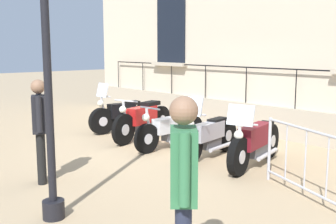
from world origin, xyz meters
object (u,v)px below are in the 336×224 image
object	(u,v)px
motorcycle_red	(143,120)
motorcycle_silver	(209,136)
motorcycle_black	(123,115)
motorcycle_maroon	(255,142)
crowd_barrier	(316,165)
motorcycle_white	(171,129)
pedestrian_walking	(183,186)
pedestrian_standing	(40,125)

from	to	relation	value
motorcycle_red	motorcycle_silver	world-z (taller)	motorcycle_silver
motorcycle_black	motorcycle_maroon	world-z (taller)	motorcycle_black
crowd_barrier	motorcycle_maroon	bearing A→B (deg)	-118.11
motorcycle_white	motorcycle_maroon	bearing A→B (deg)	96.42
motorcycle_white	crowd_barrier	world-z (taller)	crowd_barrier
motorcycle_black	pedestrian_walking	world-z (taller)	pedestrian_walking
motorcycle_red	pedestrian_standing	distance (m)	3.58
pedestrian_standing	motorcycle_black	bearing A→B (deg)	-142.81
pedestrian_standing	crowd_barrier	bearing A→B (deg)	125.97
motorcycle_black	motorcycle_silver	xyz separation A→B (m)	(0.22, 3.29, 0.00)
motorcycle_red	motorcycle_silver	distance (m)	2.18
motorcycle_black	motorcycle_white	xyz separation A→B (m)	(0.26, 2.18, -0.01)
motorcycle_white	motorcycle_silver	distance (m)	1.11
motorcycle_silver	crowd_barrier	distance (m)	2.80
motorcycle_black	crowd_barrier	distance (m)	6.07
motorcycle_red	pedestrian_standing	world-z (taller)	pedestrian_standing
motorcycle_black	crowd_barrier	world-z (taller)	motorcycle_black
motorcycle_maroon	pedestrian_standing	distance (m)	3.82
crowd_barrier	pedestrian_standing	xyz separation A→B (m)	(2.47, -3.40, 0.39)
motorcycle_silver	crowd_barrier	xyz separation A→B (m)	(0.72, 2.70, 0.14)
motorcycle_maroon	crowd_barrier	bearing A→B (deg)	61.89
motorcycle_black	pedestrian_walking	distance (m)	7.48
motorcycle_silver	pedestrian_standing	xyz separation A→B (m)	(3.19, -0.71, 0.52)
motorcycle_silver	pedestrian_walking	size ratio (longest dim) A/B	1.11
motorcycle_white	crowd_barrier	distance (m)	3.87
motorcycle_maroon	pedestrian_walking	xyz separation A→B (m)	(3.82, 2.11, 0.57)
motorcycle_white	pedestrian_walking	world-z (taller)	pedestrian_walking
motorcycle_white	motorcycle_red	bearing A→B (deg)	-93.81
motorcycle_red	pedestrian_standing	bearing A→B (deg)	24.55
crowd_barrier	pedestrian_standing	size ratio (longest dim) A/B	1.30
crowd_barrier	motorcycle_black	bearing A→B (deg)	-98.91
motorcycle_white	crowd_barrier	xyz separation A→B (m)	(0.68, 3.81, 0.15)
pedestrian_standing	motorcycle_white	bearing A→B (deg)	-172.70
motorcycle_silver	pedestrian_standing	bearing A→B (deg)	-12.46
motorcycle_white	pedestrian_walking	distance (m)	5.56
motorcycle_silver	pedestrian_standing	size ratio (longest dim) A/B	1.18
motorcycle_black	motorcycle_maroon	bearing A→B (deg)	89.69
motorcycle_white	pedestrian_standing	distance (m)	3.22
motorcycle_maroon	motorcycle_white	bearing A→B (deg)	-83.58
motorcycle_black	motorcycle_red	distance (m)	1.13
motorcycle_black	motorcycle_red	world-z (taller)	motorcycle_black
crowd_barrier	motorcycle_white	bearing A→B (deg)	-100.13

